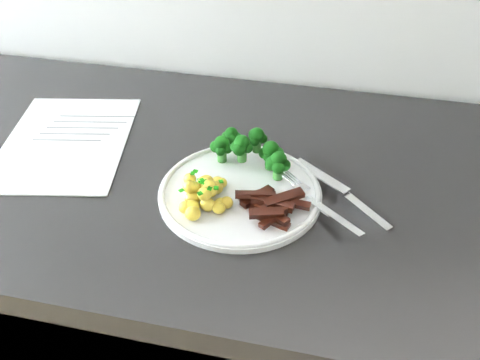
{
  "coord_description": "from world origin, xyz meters",
  "views": [
    {
      "loc": [
        0.31,
        1.0,
        1.45
      ],
      "look_at": [
        0.18,
        1.6,
        0.97
      ],
      "focal_mm": 39.04,
      "sensor_mm": 36.0,
      "label": 1
    }
  ],
  "objects_px": {
    "potatoes": "(204,194)",
    "beef_strips": "(270,206)",
    "recipe_paper": "(66,141)",
    "broccoli": "(253,149)",
    "counter": "(221,344)",
    "fork": "(321,205)",
    "plate": "(240,192)",
    "knife": "(352,201)"
  },
  "relations": [
    {
      "from": "fork",
      "to": "knife",
      "type": "height_order",
      "value": "fork"
    },
    {
      "from": "potatoes",
      "to": "beef_strips",
      "type": "distance_m",
      "value": 0.1
    },
    {
      "from": "beef_strips",
      "to": "fork",
      "type": "relative_size",
      "value": 0.82
    },
    {
      "from": "potatoes",
      "to": "beef_strips",
      "type": "height_order",
      "value": "potatoes"
    },
    {
      "from": "plate",
      "to": "beef_strips",
      "type": "distance_m",
      "value": 0.06
    },
    {
      "from": "recipe_paper",
      "to": "potatoes",
      "type": "height_order",
      "value": "potatoes"
    },
    {
      "from": "potatoes",
      "to": "knife",
      "type": "bearing_deg",
      "value": 13.22
    },
    {
      "from": "counter",
      "to": "broccoli",
      "type": "distance_m",
      "value": 0.52
    },
    {
      "from": "potatoes",
      "to": "beef_strips",
      "type": "bearing_deg",
      "value": -0.45
    },
    {
      "from": "recipe_paper",
      "to": "knife",
      "type": "height_order",
      "value": "knife"
    },
    {
      "from": "beef_strips",
      "to": "knife",
      "type": "xyz_separation_m",
      "value": [
        0.12,
        0.05,
        -0.01
      ]
    },
    {
      "from": "recipe_paper",
      "to": "plate",
      "type": "bearing_deg",
      "value": -13.13
    },
    {
      "from": "potatoes",
      "to": "broccoli",
      "type": "bearing_deg",
      "value": 63.4
    },
    {
      "from": "counter",
      "to": "recipe_paper",
      "type": "height_order",
      "value": "recipe_paper"
    },
    {
      "from": "counter",
      "to": "knife",
      "type": "distance_m",
      "value": 0.53
    },
    {
      "from": "fork",
      "to": "potatoes",
      "type": "bearing_deg",
      "value": -173.64
    },
    {
      "from": "plate",
      "to": "beef_strips",
      "type": "bearing_deg",
      "value": -34.86
    },
    {
      "from": "counter",
      "to": "beef_strips",
      "type": "bearing_deg",
      "value": -39.75
    },
    {
      "from": "counter",
      "to": "recipe_paper",
      "type": "distance_m",
      "value": 0.55
    },
    {
      "from": "plate",
      "to": "potatoes",
      "type": "height_order",
      "value": "potatoes"
    },
    {
      "from": "recipe_paper",
      "to": "beef_strips",
      "type": "bearing_deg",
      "value": -16.49
    },
    {
      "from": "broccoli",
      "to": "beef_strips",
      "type": "xyz_separation_m",
      "value": [
        0.05,
        -0.1,
        -0.02
      ]
    },
    {
      "from": "potatoes",
      "to": "beef_strips",
      "type": "xyz_separation_m",
      "value": [
        0.1,
        -0.0,
        -0.0
      ]
    },
    {
      "from": "recipe_paper",
      "to": "beef_strips",
      "type": "xyz_separation_m",
      "value": [
        0.38,
        -0.11,
        0.02
      ]
    },
    {
      "from": "recipe_paper",
      "to": "potatoes",
      "type": "relative_size",
      "value": 3.36
    },
    {
      "from": "counter",
      "to": "plate",
      "type": "xyz_separation_m",
      "value": [
        0.05,
        -0.05,
        0.48
      ]
    },
    {
      "from": "beef_strips",
      "to": "fork",
      "type": "xyz_separation_m",
      "value": [
        0.07,
        0.02,
        -0.0
      ]
    },
    {
      "from": "counter",
      "to": "knife",
      "type": "bearing_deg",
      "value": -9.64
    },
    {
      "from": "broccoli",
      "to": "potatoes",
      "type": "bearing_deg",
      "value": -116.6
    },
    {
      "from": "recipe_paper",
      "to": "knife",
      "type": "xyz_separation_m",
      "value": [
        0.5,
        -0.06,
        0.01
      ]
    },
    {
      "from": "recipe_paper",
      "to": "fork",
      "type": "height_order",
      "value": "fork"
    },
    {
      "from": "recipe_paper",
      "to": "plate",
      "type": "height_order",
      "value": "plate"
    },
    {
      "from": "beef_strips",
      "to": "counter",
      "type": "bearing_deg",
      "value": 140.25
    },
    {
      "from": "counter",
      "to": "potatoes",
      "type": "height_order",
      "value": "potatoes"
    },
    {
      "from": "broccoli",
      "to": "fork",
      "type": "height_order",
      "value": "broccoli"
    },
    {
      "from": "plate",
      "to": "knife",
      "type": "relative_size",
      "value": 1.56
    },
    {
      "from": "plate",
      "to": "knife",
      "type": "xyz_separation_m",
      "value": [
        0.17,
        0.01,
        0.0
      ]
    },
    {
      "from": "broccoli",
      "to": "beef_strips",
      "type": "relative_size",
      "value": 1.21
    },
    {
      "from": "counter",
      "to": "knife",
      "type": "height_order",
      "value": "knife"
    },
    {
      "from": "recipe_paper",
      "to": "broccoli",
      "type": "bearing_deg",
      "value": -1.54
    },
    {
      "from": "counter",
      "to": "knife",
      "type": "relative_size",
      "value": 15.74
    },
    {
      "from": "knife",
      "to": "recipe_paper",
      "type": "bearing_deg",
      "value": 172.89
    }
  ]
}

